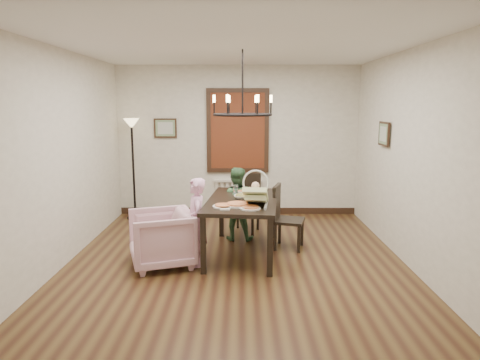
{
  "coord_description": "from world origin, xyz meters",
  "views": [
    {
      "loc": [
        0.08,
        -5.53,
        2.09
      ],
      "look_at": [
        0.05,
        0.31,
        1.05
      ],
      "focal_mm": 32.0,
      "sensor_mm": 36.0,
      "label": 1
    }
  ],
  "objects_px": {
    "drinking_glass": "(248,196)",
    "floor_lamp": "(133,170)",
    "dining_table": "(242,205)",
    "seated_man": "(236,210)",
    "chair_right": "(289,217)",
    "baby_bouncer": "(256,194)",
    "elderly_woman": "(196,229)",
    "armchair": "(162,238)",
    "chair_far": "(245,203)"
  },
  "relations": [
    {
      "from": "dining_table",
      "to": "elderly_woman",
      "type": "bearing_deg",
      "value": -138.87
    },
    {
      "from": "chair_right",
      "to": "floor_lamp",
      "type": "xyz_separation_m",
      "value": [
        -2.67,
        1.65,
        0.43
      ]
    },
    {
      "from": "seated_man",
      "to": "floor_lamp",
      "type": "relative_size",
      "value": 0.52
    },
    {
      "from": "seated_man",
      "to": "drinking_glass",
      "type": "xyz_separation_m",
      "value": [
        0.17,
        -0.71,
        0.38
      ]
    },
    {
      "from": "chair_right",
      "to": "seated_man",
      "type": "bearing_deg",
      "value": 77.43
    },
    {
      "from": "armchair",
      "to": "drinking_glass",
      "type": "distance_m",
      "value": 1.29
    },
    {
      "from": "drinking_glass",
      "to": "baby_bouncer",
      "type": "bearing_deg",
      "value": -74.38
    },
    {
      "from": "drinking_glass",
      "to": "armchair",
      "type": "bearing_deg",
      "value": -160.59
    },
    {
      "from": "floor_lamp",
      "to": "armchair",
      "type": "bearing_deg",
      "value": -68.32
    },
    {
      "from": "elderly_woman",
      "to": "floor_lamp",
      "type": "height_order",
      "value": "floor_lamp"
    },
    {
      "from": "drinking_glass",
      "to": "floor_lamp",
      "type": "distance_m",
      "value": 2.83
    },
    {
      "from": "chair_far",
      "to": "floor_lamp",
      "type": "distance_m",
      "value": 2.24
    },
    {
      "from": "dining_table",
      "to": "seated_man",
      "type": "xyz_separation_m",
      "value": [
        -0.1,
        0.66,
        -0.23
      ]
    },
    {
      "from": "dining_table",
      "to": "seated_man",
      "type": "bearing_deg",
      "value": 104.06
    },
    {
      "from": "dining_table",
      "to": "chair_right",
      "type": "relative_size",
      "value": 1.87
    },
    {
      "from": "chair_far",
      "to": "floor_lamp",
      "type": "relative_size",
      "value": 0.54
    },
    {
      "from": "chair_right",
      "to": "chair_far",
      "type": "bearing_deg",
      "value": 54.04
    },
    {
      "from": "armchair",
      "to": "chair_far",
      "type": "bearing_deg",
      "value": 125.08
    },
    {
      "from": "dining_table",
      "to": "armchair",
      "type": "distance_m",
      "value": 1.2
    },
    {
      "from": "dining_table",
      "to": "drinking_glass",
      "type": "xyz_separation_m",
      "value": [
        0.08,
        -0.05,
        0.15
      ]
    },
    {
      "from": "chair_right",
      "to": "armchair",
      "type": "distance_m",
      "value": 1.87
    },
    {
      "from": "baby_bouncer",
      "to": "floor_lamp",
      "type": "relative_size",
      "value": 0.27
    },
    {
      "from": "dining_table",
      "to": "armchair",
      "type": "xyz_separation_m",
      "value": [
        -1.06,
        -0.45,
        -0.34
      ]
    },
    {
      "from": "armchair",
      "to": "floor_lamp",
      "type": "height_order",
      "value": "floor_lamp"
    },
    {
      "from": "elderly_woman",
      "to": "seated_man",
      "type": "height_order",
      "value": "elderly_woman"
    },
    {
      "from": "baby_bouncer",
      "to": "drinking_glass",
      "type": "distance_m",
      "value": 0.37
    },
    {
      "from": "armchair",
      "to": "drinking_glass",
      "type": "xyz_separation_m",
      "value": [
        1.13,
        0.4,
        0.48
      ]
    },
    {
      "from": "chair_far",
      "to": "elderly_woman",
      "type": "relative_size",
      "value": 1.02
    },
    {
      "from": "armchair",
      "to": "baby_bouncer",
      "type": "height_order",
      "value": "baby_bouncer"
    },
    {
      "from": "baby_bouncer",
      "to": "floor_lamp",
      "type": "bearing_deg",
      "value": 139.86
    },
    {
      "from": "dining_table",
      "to": "elderly_woman",
      "type": "distance_m",
      "value": 0.77
    },
    {
      "from": "chair_far",
      "to": "seated_man",
      "type": "distance_m",
      "value": 0.41
    },
    {
      "from": "baby_bouncer",
      "to": "floor_lamp",
      "type": "height_order",
      "value": "floor_lamp"
    },
    {
      "from": "floor_lamp",
      "to": "elderly_woman",
      "type": "bearing_deg",
      "value": -59.23
    },
    {
      "from": "chair_right",
      "to": "armchair",
      "type": "height_order",
      "value": "chair_right"
    },
    {
      "from": "drinking_glass",
      "to": "floor_lamp",
      "type": "height_order",
      "value": "floor_lamp"
    },
    {
      "from": "dining_table",
      "to": "seated_man",
      "type": "relative_size",
      "value": 1.87
    },
    {
      "from": "chair_far",
      "to": "seated_man",
      "type": "bearing_deg",
      "value": -93.88
    },
    {
      "from": "dining_table",
      "to": "chair_right",
      "type": "xyz_separation_m",
      "value": [
        0.68,
        0.24,
        -0.23
      ]
    },
    {
      "from": "armchair",
      "to": "drinking_glass",
      "type": "relative_size",
      "value": 6.37
    },
    {
      "from": "chair_far",
      "to": "chair_right",
      "type": "height_order",
      "value": "chair_far"
    },
    {
      "from": "dining_table",
      "to": "baby_bouncer",
      "type": "height_order",
      "value": "baby_bouncer"
    },
    {
      "from": "baby_bouncer",
      "to": "drinking_glass",
      "type": "bearing_deg",
      "value": 112.1
    },
    {
      "from": "elderly_woman",
      "to": "chair_far",
      "type": "bearing_deg",
      "value": 145.53
    },
    {
      "from": "elderly_woman",
      "to": "drinking_glass",
      "type": "relative_size",
      "value": 7.6
    },
    {
      "from": "dining_table",
      "to": "chair_far",
      "type": "bearing_deg",
      "value": 93.22
    },
    {
      "from": "seated_man",
      "to": "drinking_glass",
      "type": "relative_size",
      "value": 7.47
    },
    {
      "from": "chair_right",
      "to": "baby_bouncer",
      "type": "relative_size",
      "value": 1.91
    },
    {
      "from": "chair_right",
      "to": "armchair",
      "type": "bearing_deg",
      "value": 127.26
    },
    {
      "from": "chair_right",
      "to": "floor_lamp",
      "type": "bearing_deg",
      "value": 73.87
    }
  ]
}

